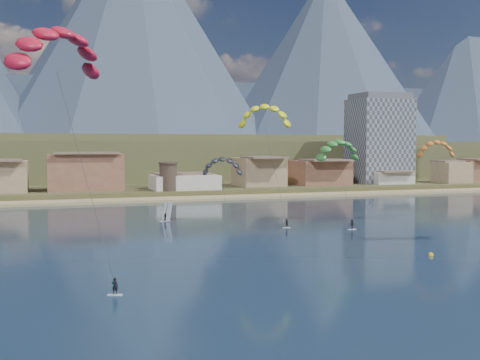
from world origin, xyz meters
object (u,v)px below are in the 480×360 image
at_px(kitesurfer_red, 56,44).
at_px(kitesurfer_green, 338,148).
at_px(watchtower, 168,176).
at_px(kitesurfer_yellow, 265,113).
at_px(windsurfer, 166,215).
at_px(apartment_tower, 379,139).
at_px(buoy, 431,255).

height_order(kitesurfer_red, kitesurfer_green, kitesurfer_red).
xyz_separation_m(watchtower, kitesurfer_yellow, (7.49, -60.32, 15.68)).
relative_size(watchtower, windsurfer, 2.17).
height_order(kitesurfer_green, windsurfer, kitesurfer_green).
distance_m(kitesurfer_red, windsurfer, 56.92).
distance_m(apartment_tower, kitesurfer_yellow, 103.92).
bearing_deg(watchtower, kitesurfer_green, -70.38).
bearing_deg(kitesurfer_yellow, kitesurfer_red, -136.71).
height_order(apartment_tower, windsurfer, apartment_tower).
relative_size(kitesurfer_red, kitesurfer_green, 1.60).
relative_size(apartment_tower, kitesurfer_red, 1.04).
distance_m(kitesurfer_red, buoy, 56.77).
bearing_deg(buoy, kitesurfer_red, 176.39).
height_order(apartment_tower, buoy, apartment_tower).
bearing_deg(watchtower, kitesurfer_red, -108.53).
distance_m(apartment_tower, watchtower, 82.02).
relative_size(kitesurfer_yellow, windsurfer, 6.28).
height_order(apartment_tower, watchtower, apartment_tower).
distance_m(apartment_tower, windsurfer, 114.24).
xyz_separation_m(watchtower, kitesurfer_green, (22.51, -63.12, 8.67)).
bearing_deg(buoy, kitesurfer_green, 81.51).
relative_size(windsurfer, buoy, 5.44).
bearing_deg(kitesurfer_green, windsurfer, 162.94).
xyz_separation_m(kitesurfer_green, windsurfer, (-33.71, 10.34, -13.79)).
xyz_separation_m(kitesurfer_yellow, buoy, (9.27, -41.27, -21.92)).
distance_m(watchtower, kitesurfer_yellow, 62.77).
bearing_deg(apartment_tower, kitesurfer_red, -135.14).
bearing_deg(buoy, apartment_tower, 61.32).
xyz_separation_m(apartment_tower, buoy, (-63.24, -115.59, -17.70)).
distance_m(kitesurfer_red, kitesurfer_green, 66.92).
xyz_separation_m(watchtower, windsurfer, (-11.20, -52.77, -5.11)).
distance_m(watchtower, windsurfer, 54.19).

